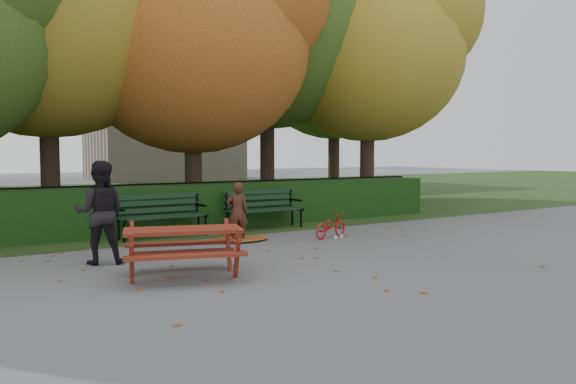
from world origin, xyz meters
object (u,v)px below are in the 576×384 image
adult (100,212)px  picnic_table (183,239)px  tree_d (282,10)px  bench_left (161,212)px  tree_g (345,57)px  child (237,212)px  bench_right (263,206)px  bicycle (331,225)px  tree_c (208,30)px  tree_e (381,42)px

adult → picnic_table: bearing=135.5°
tree_d → bench_left: bearing=-145.7°
tree_g → child: bearing=-139.2°
bench_right → adult: 4.66m
bicycle → tree_c: bearing=-6.9°
bench_right → adult: (-4.16, -2.09, 0.28)m
tree_e → tree_g: bearing=65.6°
bench_left → tree_d: bearing=34.3°
picnic_table → child: bearing=66.0°
bench_left → child: 1.72m
tree_g → adult: bearing=-144.4°
tree_g → bench_right: bearing=-140.0°
tree_c → adult: tree_c is taller
tree_g → picnic_table: bearing=-137.7°
tree_c → bench_left: bearing=-133.4°
tree_d → bench_right: 7.07m
picnic_table → bicycle: bearing=42.2°
child → bench_left: bearing=-37.6°
tree_d → adult: tree_d is taller
adult → tree_c: bearing=-110.5°
bench_right → tree_e: bearing=20.9°
tree_e → adult: bearing=-156.6°
bench_left → child: child is taller
picnic_table → bicycle: 4.27m
tree_c → adult: 7.09m
tree_c → bench_right: tree_c is taller
tree_c → tree_e: 5.70m
tree_d → adult: 10.32m
bench_left → child: size_ratio=1.55×
tree_c → tree_d: tree_d is taller
tree_c → bench_right: 4.87m
child → bicycle: (1.84, -0.53, -0.33)m
tree_e → bicycle: bearing=-141.2°
bench_right → picnic_table: 5.04m
tree_c → picnic_table: 7.99m
tree_d → adult: size_ratio=5.99×
tree_g → picnic_table: tree_g is taller
tree_g → bench_left: tree_g is taller
tree_d → bench_left: (-5.18, -3.53, -5.46)m
tree_c → bench_left: tree_c is taller
picnic_table → bench_right: bearing=64.9°
bicycle → bench_left: bearing=39.3°
tree_d → bench_right: (-2.78, -3.53, -5.46)m
adult → tree_d: bearing=-119.6°
picnic_table → tree_d: bearing=67.3°
tree_c → picnic_table: tree_c is taller
tree_g → adult: (-11.40, -8.15, -4.57)m
tree_e → tree_g: 4.39m
picnic_table → tree_e: bearing=51.1°
tree_c → tree_d: bearing=22.6°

